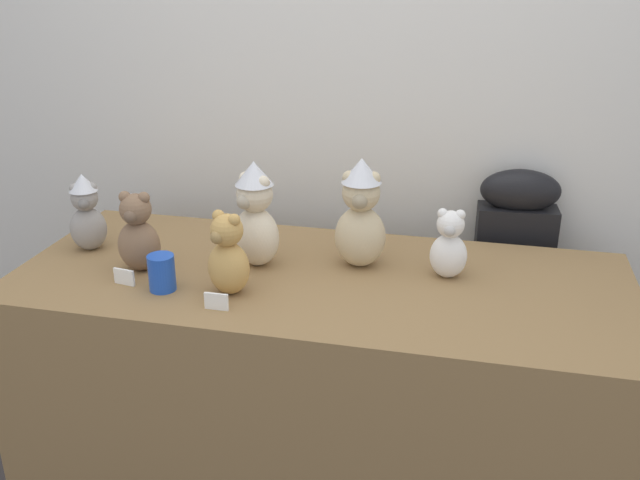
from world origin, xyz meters
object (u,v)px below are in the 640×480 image
Objects in this scene: teddy_bear_snow at (449,246)px; teddy_bear_mocha at (138,234)px; display_table at (320,382)px; party_cup_blue at (162,273)px; instrument_case at (508,298)px; teddy_bear_honey at (228,256)px; teddy_bear_ash at (86,213)px; teddy_bear_cream at (255,215)px; teddy_bear_sand at (361,215)px.

teddy_bear_mocha is at bearing -169.89° from teddy_bear_snow.
display_table is 17.40× the size of party_cup_blue.
instrument_case is at bearing 34.93° from party_cup_blue.
display_table is at bearing 58.39° from teddy_bear_honey.
teddy_bear_ash is at bearing 149.60° from teddy_bear_mocha.
instrument_case is 1.05m from teddy_bear_cream.
display_table is 7.53× the size of teddy_bear_honey.
instrument_case is 2.84× the size of teddy_bear_sand.
teddy_bear_ash is 2.41× the size of party_cup_blue.
teddy_bear_cream reaches higher than instrument_case.
teddy_bear_cream is 0.97× the size of teddy_bear_sand.
display_table is 0.76m from teddy_bear_mocha.
instrument_case is at bearing -6.44° from teddy_bear_ash.
instrument_case is at bearing 63.88° from teddy_bear_snow.
teddy_bear_ash is 1.02× the size of teddy_bear_mocha.
teddy_bear_honey is (-0.62, -0.26, 0.01)m from teddy_bear_snow.
teddy_bear_snow is 2.02× the size of party_cup_blue.
teddy_bear_snow is 0.61m from teddy_bear_cream.
teddy_bear_sand is at bearing 10.71° from teddy_bear_mocha.
teddy_bear_sand reaches higher than display_table.
teddy_bear_mocha is at bearing -173.73° from teddy_bear_honey.
party_cup_blue is at bearing -150.97° from teddy_bear_honey.
instrument_case is at bearing 53.85° from teddy_bear_cream.
display_table is 8.60× the size of teddy_bear_snow.
instrument_case reaches higher than party_cup_blue.
party_cup_blue is (-1.04, -0.73, 0.32)m from instrument_case.
teddy_bear_sand is at bearing 175.40° from teddy_bear_snow.
teddy_bear_mocha is 2.37× the size of party_cup_blue.
teddy_bear_snow is at bearing 12.04° from display_table.
instrument_case reaches higher than teddy_bear_snow.
teddy_bear_ash is 0.27m from teddy_bear_mocha.
display_table is 0.81m from instrument_case.
teddy_bear_sand is 0.44m from teddy_bear_honey.
teddy_bear_honey is (-0.84, -0.70, 0.39)m from instrument_case.
teddy_bear_cream is 1.35× the size of teddy_bear_honey.
teddy_bear_sand reaches higher than teddy_bear_mocha.
teddy_bear_cream reaches higher than party_cup_blue.
teddy_bear_mocha reaches higher than party_cup_blue.
teddy_bear_honey is (-0.23, -0.17, 0.51)m from display_table.
instrument_case is 1.55m from teddy_bear_ash.
teddy_bear_ash reaches higher than instrument_case.
teddy_bear_ash reaches higher than teddy_bear_snow.
teddy_bear_cream is at bearing -153.49° from instrument_case.
teddy_bear_honey is 2.31× the size of party_cup_blue.
display_table is 0.58m from teddy_bear_sand.
teddy_bear_cream is (-0.60, -0.04, 0.06)m from teddy_bear_snow.
teddy_bear_ash is 0.92m from teddy_bear_sand.
instrument_case is at bearing 41.00° from display_table.
teddy_bear_ash is (-0.81, 0.03, 0.52)m from display_table.
teddy_bear_sand is 0.63m from party_cup_blue.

